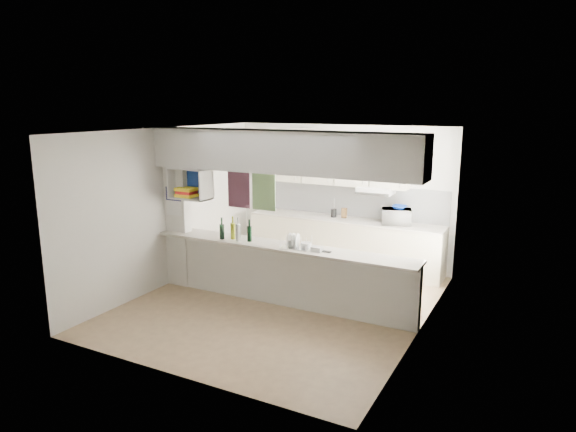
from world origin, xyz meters
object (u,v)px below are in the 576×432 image
Objects in this scene: dish_rack at (296,242)px; wine_bottles at (236,232)px; microwave at (397,216)px; bowl at (399,207)px.

wine_bottles is at bearing 174.16° from dish_rack.
microwave is 2.89m from wine_bottles.
bowl reaches higher than dish_rack.
microwave is at bearing 49.26° from wine_bottles.
wine_bottles reaches higher than dish_rack.
wine_bottles is at bearing -131.56° from bowl.
bowl is 2.92m from wine_bottles.
bowl is at bearing 58.10° from dish_rack.
microwave is 1.10× the size of dish_rack.
dish_rack is at bearing 50.55° from microwave.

